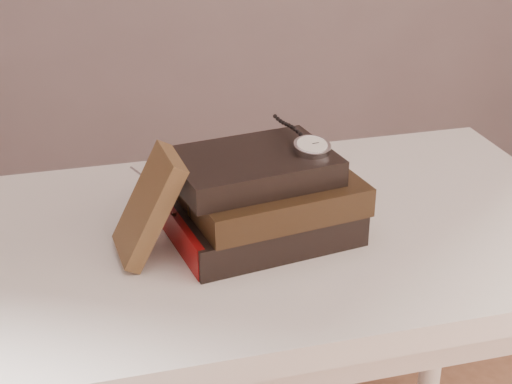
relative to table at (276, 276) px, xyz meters
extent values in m
cube|color=silver|center=(0.00, 0.00, 0.07)|extent=(1.00, 0.60, 0.04)
cube|color=white|center=(0.00, 0.00, 0.01)|extent=(0.88, 0.49, 0.08)
cylinder|color=white|center=(-0.45, 0.25, -0.30)|extent=(0.05, 0.05, 0.71)
cylinder|color=white|center=(0.45, 0.25, -0.30)|extent=(0.05, 0.05, 0.71)
cube|color=black|center=(-0.03, -0.03, 0.12)|extent=(0.29, 0.22, 0.05)
cube|color=beige|center=(-0.03, -0.03, 0.12)|extent=(0.28, 0.20, 0.04)
cube|color=gold|center=(-0.16, -0.02, 0.12)|extent=(0.01, 0.01, 0.05)
cube|color=maroon|center=(-0.16, -0.04, 0.12)|extent=(0.04, 0.17, 0.05)
cube|color=black|center=(-0.02, -0.03, 0.16)|extent=(0.27, 0.20, 0.04)
cube|color=beige|center=(-0.01, -0.03, 0.16)|extent=(0.26, 0.19, 0.03)
cube|color=gold|center=(-0.14, -0.03, 0.16)|extent=(0.01, 0.01, 0.04)
cube|color=black|center=(-0.04, -0.02, 0.20)|extent=(0.25, 0.19, 0.04)
cube|color=beige|center=(-0.04, -0.02, 0.20)|extent=(0.24, 0.18, 0.03)
cube|color=gold|center=(-0.16, -0.01, 0.20)|extent=(0.01, 0.01, 0.04)
cube|color=#442D1A|center=(-0.20, -0.04, 0.17)|extent=(0.11, 0.11, 0.16)
cylinder|color=silver|center=(0.04, -0.03, 0.23)|extent=(0.06, 0.06, 0.02)
cylinder|color=white|center=(0.04, -0.03, 0.24)|extent=(0.05, 0.05, 0.01)
torus|color=silver|center=(0.04, -0.03, 0.24)|extent=(0.06, 0.06, 0.01)
cylinder|color=silver|center=(0.04, 0.00, 0.23)|extent=(0.01, 0.01, 0.01)
cube|color=black|center=(0.04, -0.02, 0.24)|extent=(0.00, 0.02, 0.00)
cube|color=black|center=(0.05, -0.03, 0.24)|extent=(0.01, 0.00, 0.00)
sphere|color=black|center=(0.04, 0.01, 0.24)|extent=(0.01, 0.01, 0.01)
sphere|color=black|center=(0.04, 0.02, 0.24)|extent=(0.01, 0.01, 0.01)
sphere|color=black|center=(0.03, 0.03, 0.24)|extent=(0.01, 0.01, 0.01)
sphere|color=black|center=(0.03, 0.04, 0.24)|extent=(0.01, 0.01, 0.01)
sphere|color=black|center=(0.03, 0.05, 0.24)|extent=(0.01, 0.01, 0.01)
sphere|color=black|center=(0.03, 0.06, 0.24)|extent=(0.01, 0.01, 0.01)
sphere|color=black|center=(0.03, 0.06, 0.24)|extent=(0.01, 0.01, 0.01)
sphere|color=black|center=(0.03, 0.07, 0.24)|extent=(0.01, 0.01, 0.01)
sphere|color=black|center=(0.02, 0.08, 0.24)|extent=(0.01, 0.01, 0.01)
sphere|color=black|center=(0.02, 0.09, 0.24)|extent=(0.01, 0.01, 0.01)
torus|color=silver|center=(-0.16, 0.04, 0.17)|extent=(0.05, 0.02, 0.05)
torus|color=silver|center=(-0.11, 0.05, 0.17)|extent=(0.05, 0.02, 0.05)
cylinder|color=silver|center=(-0.13, 0.04, 0.17)|extent=(0.02, 0.01, 0.00)
cylinder|color=silver|center=(-0.20, 0.09, 0.16)|extent=(0.02, 0.12, 0.03)
cylinder|color=silver|center=(-0.09, 0.11, 0.16)|extent=(0.02, 0.12, 0.03)
camera|label=1|loc=(-0.30, -0.99, 0.66)|focal=53.30mm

